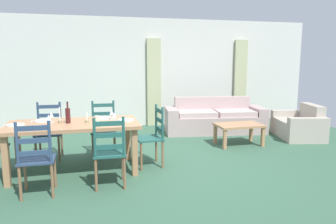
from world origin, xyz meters
The scene contains 33 objects.
ground_plane centered at (0.00, 0.00, -0.01)m, with size 9.60×9.60×0.02m, color #355A44.
wall_far centered at (0.00, 3.30, 1.35)m, with size 9.60×0.16×2.70m, color silver.
curtain_panel_left centered at (0.51, 3.16, 1.10)m, with size 0.35×0.08×2.20m, color #B1B587.
curtain_panel_right centered at (2.91, 3.16, 1.10)m, with size 0.35×0.08×2.20m, color #B1B587.
dining_table centered at (-1.36, 0.06, 0.66)m, with size 1.90×0.96×0.75m.
dining_chair_near_left centered at (-1.77, -0.71, 0.48)m, with size 0.42×0.40×0.96m.
dining_chair_near_right centered at (-0.89, -0.66, 0.48)m, with size 0.44×0.42×0.96m.
dining_chair_far_left centered at (-1.79, 0.84, 0.48)m, with size 0.44×0.42×0.96m.
dining_chair_far_right centered at (-0.89, 0.78, 0.48)m, with size 0.45×0.43×0.96m.
dining_chair_head_east centered at (-0.18, 0.06, 0.48)m, with size 0.43×0.44×0.96m.
dinner_plate_near_left centered at (-1.81, -0.19, 0.76)m, with size 0.24×0.24×0.02m, color white.
fork_near_left centered at (-1.96, -0.19, 0.75)m, with size 0.02×0.17×0.01m, color silver.
dinner_plate_near_right centered at (-0.91, -0.19, 0.76)m, with size 0.24×0.24×0.02m, color white.
fork_near_right centered at (-1.06, -0.19, 0.75)m, with size 0.02×0.17×0.01m, color silver.
dinner_plate_far_left centered at (-1.81, 0.31, 0.76)m, with size 0.24×0.24×0.02m, color white.
fork_far_left centered at (-1.96, 0.31, 0.75)m, with size 0.02×0.17×0.01m, color silver.
dinner_plate_far_right centered at (-0.91, 0.31, 0.76)m, with size 0.24×0.24×0.02m, color white.
fork_far_right centered at (-1.06, 0.31, 0.75)m, with size 0.02×0.17×0.01m, color silver.
dinner_plate_head_west centered at (-2.14, 0.06, 0.76)m, with size 0.24×0.24×0.02m, color white.
fork_head_west centered at (-2.29, 0.06, 0.75)m, with size 0.02×0.17×0.01m, color silver.
dinner_plate_head_east centered at (-0.58, 0.06, 0.76)m, with size 0.24×0.24×0.02m, color white.
fork_head_east centered at (-0.73, 0.06, 0.75)m, with size 0.02×0.17×0.01m, color silver.
wine_bottle centered at (-1.43, 0.06, 0.87)m, with size 0.07×0.07×0.32m.
wine_glass_near_left centered at (-1.68, -0.06, 0.86)m, with size 0.06×0.06×0.16m.
wine_glass_near_right centered at (-0.77, -0.09, 0.86)m, with size 0.06×0.06×0.16m.
wine_glass_far_left centered at (-1.67, 0.21, 0.86)m, with size 0.06×0.06×0.16m.
wine_glass_far_right centered at (-0.79, 0.20, 0.86)m, with size 0.06×0.06×0.16m.
coffee_cup_primary centered at (-1.02, 0.07, 0.80)m, with size 0.07×0.07×0.09m, color beige.
candle_tall centered at (-1.54, 0.08, 0.82)m, with size 0.05×0.05×0.24m.
candle_short centered at (-1.16, 0.02, 0.79)m, with size 0.05×0.05×0.16m.
couch centered at (1.71, 2.07, 0.29)m, with size 2.37×1.11×0.80m.
coffee_table centered at (1.73, 0.85, 0.36)m, with size 0.90×0.56×0.42m.
armchair_upholstered centered at (3.32, 1.09, 0.25)m, with size 1.04×1.31×0.72m.
Camera 1 is at (-1.14, -4.69, 1.66)m, focal length 33.73 mm.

